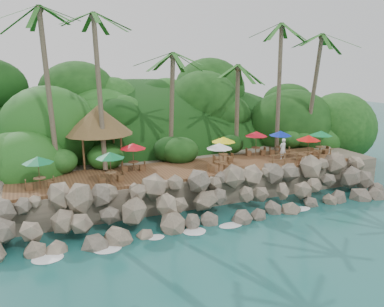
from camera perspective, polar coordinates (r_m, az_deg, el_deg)
name	(u,v)px	position (r m, az deg, el deg)	size (l,w,h in m)	color
ground	(229,226)	(25.56, 5.31, -10.31)	(140.00, 140.00, 0.00)	#19514F
land_base	(153,155)	(39.35, -5.66, -0.25)	(32.00, 25.20, 2.10)	gray
jungle_hill	(134,150)	(46.62, -8.38, 0.48)	(44.80, 28.00, 15.40)	#143811
seawall	(215,199)	(26.79, 3.35, -6.51)	(29.00, 4.00, 2.30)	gray
terrace	(192,169)	(29.94, 0.00, -2.24)	(26.00, 5.00, 0.20)	brown
jungle_foliage	(156,168)	(38.68, -5.19, -2.08)	(44.00, 16.00, 12.00)	#143811
foam_line	(226,223)	(25.79, 5.00, -10.01)	(25.20, 0.80, 0.06)	white
palms	(201,34)	(32.30, 1.30, 16.86)	(28.63, 6.77, 12.75)	brown
palapa	(98,120)	(31.09, -13.41, 4.75)	(5.30, 5.30, 4.60)	brown
dining_clusters	(219,144)	(30.19, 3.91, 1.44)	(24.53, 5.08, 2.09)	brown
railing	(303,156)	(32.01, 15.66, -0.41)	(6.10, 0.10, 1.00)	brown
waiter	(283,149)	(33.01, 12.98, 0.64)	(0.64, 0.42, 1.76)	white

